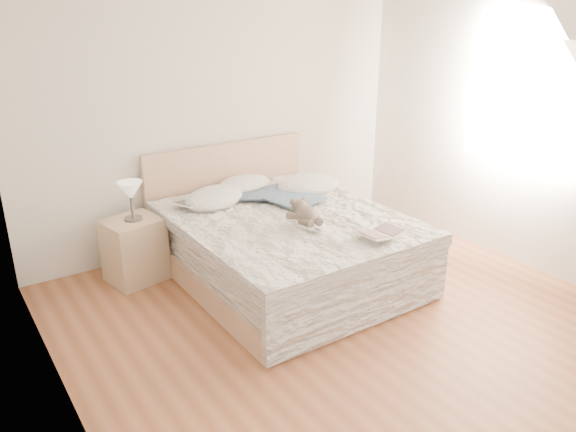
{
  "coord_description": "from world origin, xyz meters",
  "views": [
    {
      "loc": [
        -2.46,
        -2.55,
        2.29
      ],
      "look_at": [
        -0.04,
        1.05,
        0.62
      ],
      "focal_mm": 35.0,
      "sensor_mm": 36.0,
      "label": 1
    }
  ],
  "objects_px": {
    "bed": "(282,244)",
    "childrens_book": "(381,234)",
    "table_lamp": "(131,193)",
    "teddy_bear": "(306,222)",
    "photo_book": "(196,203)",
    "nightstand": "(134,250)"
  },
  "relations": [
    {
      "from": "table_lamp",
      "to": "photo_book",
      "type": "xyz_separation_m",
      "value": [
        0.53,
        -0.1,
        -0.17
      ]
    },
    {
      "from": "bed",
      "to": "photo_book",
      "type": "relative_size",
      "value": 6.19
    },
    {
      "from": "table_lamp",
      "to": "photo_book",
      "type": "height_order",
      "value": "table_lamp"
    },
    {
      "from": "bed",
      "to": "childrens_book",
      "type": "height_order",
      "value": "bed"
    },
    {
      "from": "childrens_book",
      "to": "teddy_bear",
      "type": "distance_m",
      "value": 0.59
    },
    {
      "from": "photo_book",
      "to": "teddy_bear",
      "type": "distance_m",
      "value": 1.07
    },
    {
      "from": "bed",
      "to": "childrens_book",
      "type": "xyz_separation_m",
      "value": [
        0.32,
        -0.87,
        0.32
      ]
    },
    {
      "from": "table_lamp",
      "to": "teddy_bear",
      "type": "height_order",
      "value": "table_lamp"
    },
    {
      "from": "nightstand",
      "to": "table_lamp",
      "type": "xyz_separation_m",
      "value": [
        0.02,
        -0.01,
        0.52
      ]
    },
    {
      "from": "bed",
      "to": "nightstand",
      "type": "relative_size",
      "value": 3.83
    },
    {
      "from": "bed",
      "to": "table_lamp",
      "type": "bearing_deg",
      "value": 149.13
    },
    {
      "from": "bed",
      "to": "nightstand",
      "type": "xyz_separation_m",
      "value": [
        -1.1,
        0.66,
        -0.03
      ]
    },
    {
      "from": "table_lamp",
      "to": "childrens_book",
      "type": "distance_m",
      "value": 2.08
    },
    {
      "from": "table_lamp",
      "to": "childrens_book",
      "type": "bearing_deg",
      "value": -47.21
    },
    {
      "from": "table_lamp",
      "to": "childrens_book",
      "type": "height_order",
      "value": "table_lamp"
    },
    {
      "from": "teddy_bear",
      "to": "table_lamp",
      "type": "bearing_deg",
      "value": 141.79
    },
    {
      "from": "photo_book",
      "to": "childrens_book",
      "type": "relative_size",
      "value": 0.97
    },
    {
      "from": "nightstand",
      "to": "photo_book",
      "type": "relative_size",
      "value": 1.62
    },
    {
      "from": "bed",
      "to": "photo_book",
      "type": "bearing_deg",
      "value": 135.17
    },
    {
      "from": "childrens_book",
      "to": "table_lamp",
      "type": "bearing_deg",
      "value": 127.58
    },
    {
      "from": "nightstand",
      "to": "table_lamp",
      "type": "distance_m",
      "value": 0.52
    },
    {
      "from": "photo_book",
      "to": "teddy_bear",
      "type": "bearing_deg",
      "value": -84.09
    }
  ]
}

